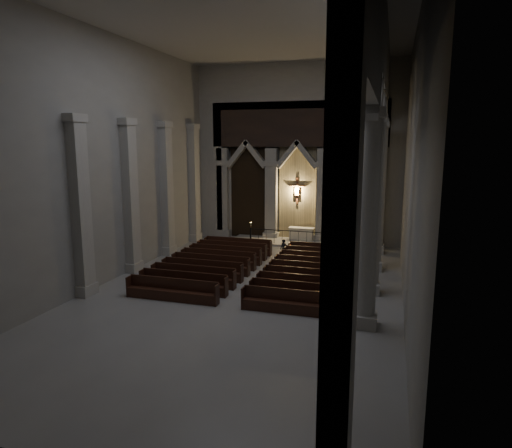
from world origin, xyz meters
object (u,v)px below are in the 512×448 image
Objects in this scene: altar at (301,234)px; worshipper at (284,249)px; altar_rail at (290,236)px; candle_stand_right at (329,244)px; candle_stand_left at (251,238)px; pews at (260,271)px.

worshipper is (-0.14, -4.69, -0.01)m from altar.
altar_rail is 2.67m from candle_stand_right.
candle_stand_right reaches higher than worshipper.
altar is 4.69m from worshipper.
pews is at bearing -69.47° from candle_stand_left.
candle_stand_left reaches higher than altar_rail.
altar is 1.48× the size of worshipper.
altar is at bearing 71.79° from altar_rail.
candle_stand_left is at bearing 178.08° from altar_rail.
candle_stand_left is (-3.22, -1.33, -0.19)m from altar.
worshipper is (0.33, -3.26, -0.15)m from altar_rail.
candle_stand_right is 0.15× the size of pews.
altar_rail is 3.28m from worshipper.
candle_stand_right is at bearing 61.80° from worshipper.
altar is at bearing 97.98° from worshipper.
candle_stand_right is at bearing 69.26° from pews.
altar is 3.49m from candle_stand_left.
pews is 4.01m from worshipper.
altar is 0.18× the size of pews.
candle_stand_left is 1.02× the size of candle_stand_right.
candle_stand_right is 7.44m from pews.
worshipper reaches higher than altar_rail.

